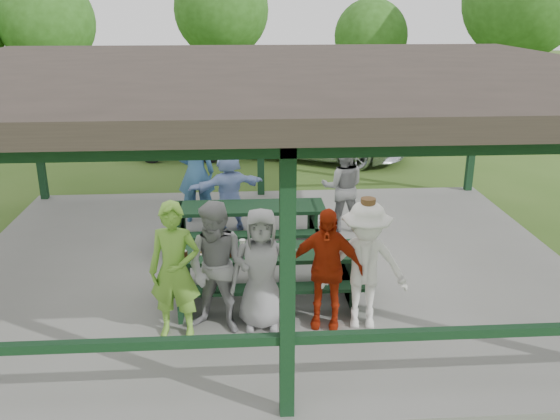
{
  "coord_description": "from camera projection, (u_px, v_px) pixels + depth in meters",
  "views": [
    {
      "loc": [
        -0.42,
        -9.01,
        4.23
      ],
      "look_at": [
        0.16,
        -0.3,
        1.15
      ],
      "focal_mm": 38.0,
      "sensor_mm": 36.0,
      "label": 1
    }
  ],
  "objects": [
    {
      "name": "tree_mid",
      "position": [
        371.0,
        36.0,
        22.76
      ],
      "size": [
        2.8,
        2.8,
        4.38
      ],
      "color": "#302013",
      "rests_on": "ground"
    },
    {
      "name": "contestant_green",
      "position": [
        175.0,
        271.0,
        7.49
      ],
      "size": [
        0.72,
        0.53,
        1.82
      ],
      "primitive_type": "imported",
      "rotation": [
        0.0,
        0.0,
        -0.15
      ],
      "color": "#6DA935",
      "rests_on": "concrete_slab"
    },
    {
      "name": "spectator_lblue",
      "position": [
        229.0,
        189.0,
        11.1
      ],
      "size": [
        1.56,
        0.99,
        1.6
      ],
      "primitive_type": "imported",
      "rotation": [
        0.0,
        0.0,
        3.52
      ],
      "color": "#9BB5EF",
      "rests_on": "concrete_slab"
    },
    {
      "name": "contestant_grey_mid",
      "position": [
        261.0,
        269.0,
        7.73
      ],
      "size": [
        0.83,
        0.55,
        1.66
      ],
      "primitive_type": "imported",
      "rotation": [
        0.0,
        0.0,
        -0.03
      ],
      "color": "gray",
      "rests_on": "concrete_slab"
    },
    {
      "name": "tree_far_right",
      "position": [
        520.0,
        12.0,
        24.73
      ],
      "size": [
        3.6,
        3.6,
        5.63
      ],
      "color": "#302013",
      "rests_on": "ground"
    },
    {
      "name": "spectator_grey",
      "position": [
        343.0,
        187.0,
        11.11
      ],
      "size": [
        0.88,
        0.73,
        1.68
      ],
      "primitive_type": "imported",
      "rotation": [
        0.0,
        0.0,
        3.03
      ],
      "color": "gray",
      "rests_on": "concrete_slab"
    },
    {
      "name": "spectator_blue",
      "position": [
        196.0,
        172.0,
        11.5
      ],
      "size": [
        0.73,
        0.49,
        1.98
      ],
      "primitive_type": "imported",
      "rotation": [
        0.0,
        0.0,
        3.16
      ],
      "color": "#396894",
      "rests_on": "concrete_slab"
    },
    {
      "name": "table_setting",
      "position": [
        261.0,
        248.0,
        8.5
      ],
      "size": [
        2.36,
        0.45,
        0.1
      ],
      "color": "white",
      "rests_on": "picnic_table_near"
    },
    {
      "name": "contestant_white_fedora",
      "position": [
        365.0,
        266.0,
        7.72
      ],
      "size": [
        1.21,
        0.8,
        1.8
      ],
      "rotation": [
        0.0,
        0.0,
        -0.14
      ],
      "color": "silver",
      "rests_on": "concrete_slab"
    },
    {
      "name": "farm_trailer",
      "position": [
        184.0,
        136.0,
        16.86
      ],
      "size": [
        3.44,
        1.65,
        1.2
      ],
      "rotation": [
        0.0,
        0.0,
        -0.07
      ],
      "color": "#1C4C9B",
      "rests_on": "ground"
    },
    {
      "name": "picnic_table_near",
      "position": [
        266.0,
        268.0,
        8.58
      ],
      "size": [
        2.76,
        1.39,
        0.75
      ],
      "color": "black",
      "rests_on": "concrete_slab"
    },
    {
      "name": "ground",
      "position": [
        269.0,
        269.0,
        9.91
      ],
      "size": [
        90.0,
        90.0,
        0.0
      ],
      "primitive_type": "plane",
      "color": "#34551A",
      "rests_on": "ground"
    },
    {
      "name": "tree_far_left",
      "position": [
        47.0,
        23.0,
        20.81
      ],
      "size": [
        3.33,
        3.33,
        5.2
      ],
      "color": "#302013",
      "rests_on": "ground"
    },
    {
      "name": "pavilion_structure",
      "position": [
        268.0,
        77.0,
        8.86
      ],
      "size": [
        10.6,
        8.6,
        3.24
      ],
      "color": "black",
      "rests_on": "concrete_slab"
    },
    {
      "name": "concrete_slab",
      "position": [
        269.0,
        266.0,
        9.89
      ],
      "size": [
        10.0,
        8.0,
        0.1
      ],
      "primitive_type": "cube",
      "color": "slate",
      "rests_on": "ground"
    },
    {
      "name": "tree_right",
      "position": [
        523.0,
        0.0,
        20.19
      ],
      "size": [
        4.04,
        4.04,
        6.31
      ],
      "color": "#302013",
      "rests_on": "ground"
    },
    {
      "name": "picnic_table_far",
      "position": [
        247.0,
        220.0,
        10.45
      ],
      "size": [
        2.72,
        1.39,
        0.75
      ],
      "color": "black",
      "rests_on": "concrete_slab"
    },
    {
      "name": "contestant_grey_left",
      "position": [
        218.0,
        269.0,
        7.6
      ],
      "size": [
        1.04,
        0.92,
        1.78
      ],
      "primitive_type": "imported",
      "rotation": [
        0.0,
        0.0,
        -0.34
      ],
      "color": "gray",
      "rests_on": "concrete_slab"
    },
    {
      "name": "contestant_red",
      "position": [
        326.0,
        268.0,
        7.75
      ],
      "size": [
        1.04,
        0.63,
        1.66
      ],
      "primitive_type": "imported",
      "rotation": [
        0.0,
        0.0,
        -0.24
      ],
      "color": "#9F220A",
      "rests_on": "concrete_slab"
    },
    {
      "name": "pickup_truck",
      "position": [
        313.0,
        129.0,
        16.95
      ],
      "size": [
        6.09,
        4.69,
        1.54
      ],
      "primitive_type": "imported",
      "rotation": [
        0.0,
        0.0,
        1.12
      ],
      "color": "silver",
      "rests_on": "ground"
    },
    {
      "name": "tree_left",
      "position": [
        221.0,
        10.0,
        23.1
      ],
      "size": [
        3.69,
        3.69,
        5.76
      ],
      "color": "#302013",
      "rests_on": "ground"
    }
  ]
}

